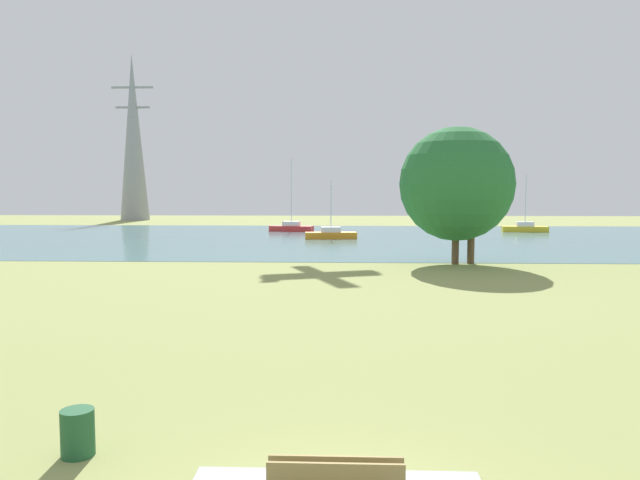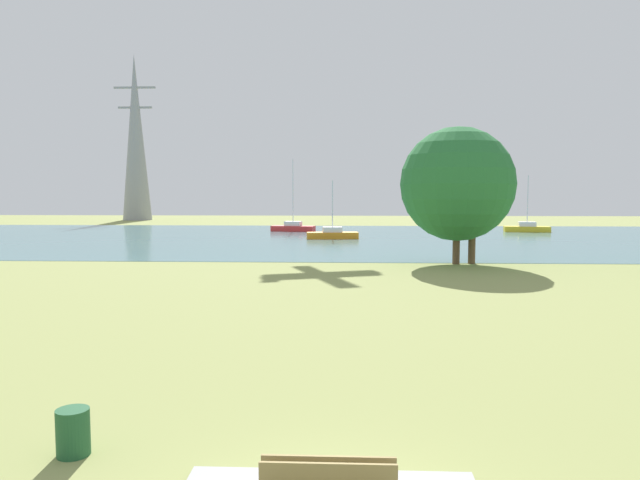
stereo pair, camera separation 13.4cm
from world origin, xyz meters
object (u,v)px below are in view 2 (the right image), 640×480
object	(u,v)px
sailboat_red	(293,227)
sailboat_yellow	(527,228)
electricity_pylon	(136,138)
litter_bin	(73,432)
tree_mid_shore	(457,184)
sailboat_orange	(332,234)
tree_west_near	(473,189)

from	to	relation	value
sailboat_red	sailboat_yellow	distance (m)	25.67
sailboat_yellow	electricity_pylon	bearing A→B (deg)	154.14
litter_bin	tree_mid_shore	size ratio (longest dim) A/B	0.10
sailboat_orange	electricity_pylon	distance (m)	48.79
sailboat_yellow	tree_mid_shore	bearing A→B (deg)	-113.59
tree_mid_shore	tree_west_near	distance (m)	1.08
sailboat_yellow	tree_west_near	xyz separation A→B (m)	(-11.93, -29.36, 4.14)
sailboat_orange	tree_mid_shore	size ratio (longest dim) A/B	0.65
sailboat_orange	sailboat_red	bearing A→B (deg)	114.45
sailboat_red	electricity_pylon	xyz separation A→B (m)	(-26.47, 25.37, 12.16)
tree_west_near	tree_mid_shore	bearing A→B (deg)	-165.30
litter_bin	tree_west_near	bearing A→B (deg)	66.07
electricity_pylon	sailboat_red	bearing A→B (deg)	-43.79
sailboat_orange	sailboat_yellow	bearing A→B (deg)	26.04
sailboat_red	tree_west_near	xyz separation A→B (m)	(13.74, -29.26, 4.12)
sailboat_red	tree_west_near	bearing A→B (deg)	-64.85
sailboat_orange	sailboat_yellow	world-z (taller)	sailboat_yellow
litter_bin	sailboat_yellow	xyz separation A→B (m)	(24.26, 57.15, 0.05)
litter_bin	sailboat_yellow	size ratio (longest dim) A/B	0.13
tree_mid_shore	litter_bin	bearing A→B (deg)	-112.37
sailboat_red	electricity_pylon	bearing A→B (deg)	136.21
sailboat_orange	sailboat_red	world-z (taller)	sailboat_red
tree_west_near	electricity_pylon	xyz separation A→B (m)	(-40.21, 54.63, 8.04)
sailboat_red	tree_mid_shore	distance (m)	32.46
sailboat_red	sailboat_yellow	size ratio (longest dim) A/B	1.30
tree_west_near	litter_bin	bearing A→B (deg)	-113.93
litter_bin	electricity_pylon	size ratio (longest dim) A/B	0.03
litter_bin	sailboat_yellow	bearing A→B (deg)	66.99
litter_bin	sailboat_orange	xyz separation A→B (m)	(3.23, 46.87, 0.05)
sailboat_yellow	tree_west_near	bearing A→B (deg)	-112.12
sailboat_orange	tree_west_near	world-z (taller)	tree_west_near
tree_west_near	sailboat_yellow	bearing A→B (deg)	67.88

